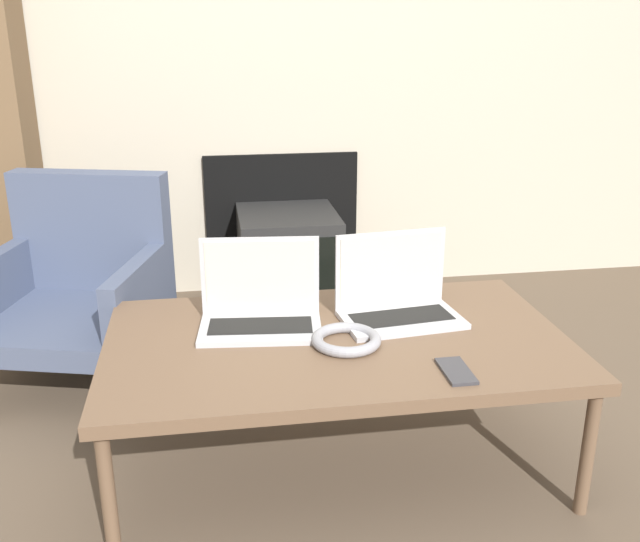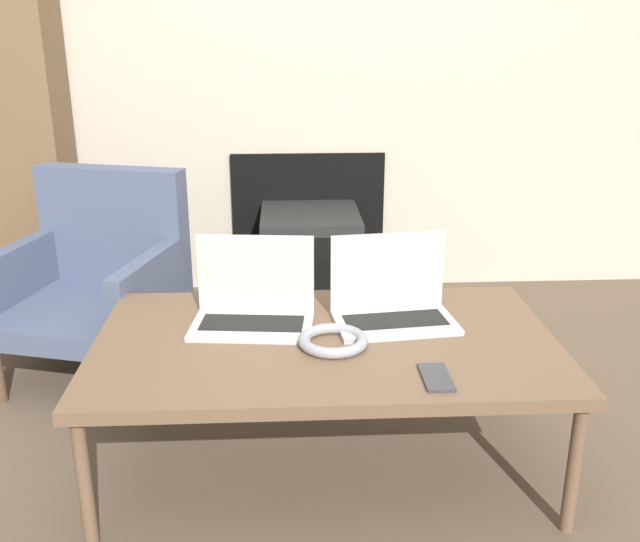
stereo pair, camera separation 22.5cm
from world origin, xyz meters
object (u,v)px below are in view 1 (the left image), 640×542
object	(u,v)px
laptop_left	(260,306)
headphones	(346,340)
phone	(456,371)
armchair	(79,279)
tv	(288,260)
laptop_right	(397,298)

from	to	relation	value
laptop_left	headphones	world-z (taller)	laptop_left
phone	armchair	world-z (taller)	armchair
tv	headphones	bearing A→B (deg)	-89.47
tv	laptop_right	bearing A→B (deg)	-80.01
headphones	phone	xyz separation A→B (m)	(0.24, -0.21, -0.01)
headphones	armchair	xyz separation A→B (m)	(-0.84, 0.82, -0.07)
phone	tv	size ratio (longest dim) A/B	0.30
laptop_left	laptop_right	world-z (taller)	same
tv	phone	bearing A→B (deg)	-80.36
laptop_right	phone	world-z (taller)	laptop_right
armchair	tv	bearing A→B (deg)	45.19
laptop_left	laptop_right	bearing A→B (deg)	5.78
armchair	laptop_left	bearing A→B (deg)	-31.02
tv	armchair	bearing A→B (deg)	-150.18
laptop_right	armchair	size ratio (longest dim) A/B	0.49
laptop_left	tv	bearing A→B (deg)	85.26
laptop_left	headphones	distance (m)	0.28
laptop_right	tv	world-z (taller)	laptop_right
tv	armchair	size ratio (longest dim) A/B	0.63
phone	armchair	size ratio (longest dim) A/B	0.19
laptop_left	headphones	size ratio (longest dim) A/B	1.91
phone	tv	world-z (taller)	tv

